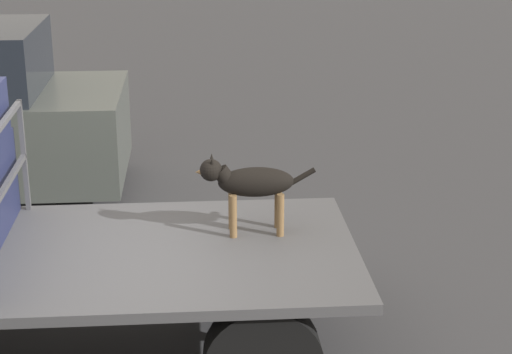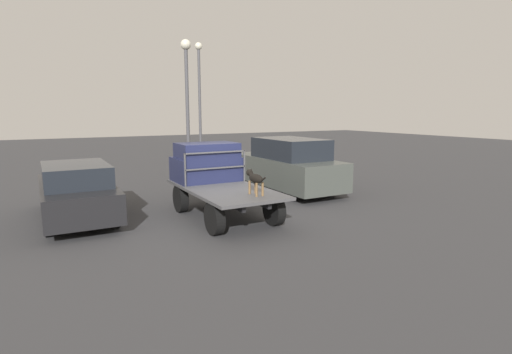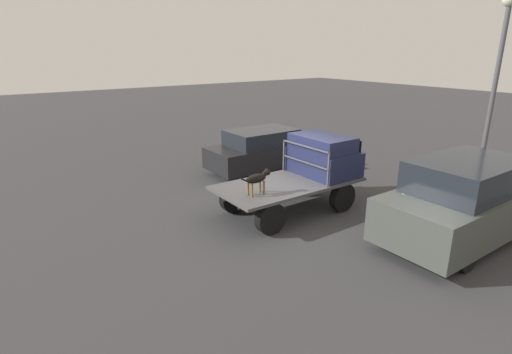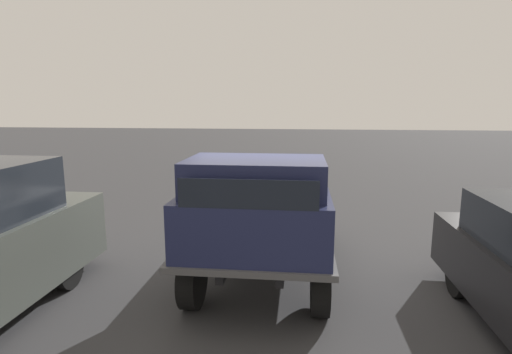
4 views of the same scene
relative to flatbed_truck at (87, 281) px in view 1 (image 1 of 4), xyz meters
The scene contains 3 objects.
ground_plane 0.65m from the flatbed_truck, ahead, with size 80.00×80.00×0.00m, color #38383A.
flatbed_truck is the anchor object (origin of this frame).
dog 1.47m from the flatbed_truck, 167.21° to the right, with size 0.96×0.24×0.66m.
Camera 1 is at (-0.86, 6.07, 3.59)m, focal length 60.00 mm.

